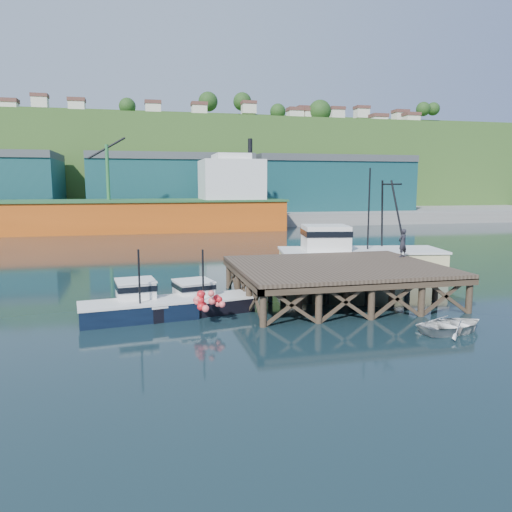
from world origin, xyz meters
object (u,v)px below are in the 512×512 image
object	(u,v)px
boat_navy	(138,304)
dinghy	(453,325)
dockworker	(403,243)
trawler	(357,255)
boat_black	(198,300)

from	to	relation	value
boat_navy	dinghy	distance (m)	15.50
boat_navy	dockworker	world-z (taller)	dockworker
trawler	boat_navy	bearing A→B (deg)	-142.80
boat_navy	trawler	world-z (taller)	trawler
boat_navy	boat_black	size ratio (longest dim) A/B	1.02
trawler	dinghy	bearing A→B (deg)	-87.00
boat_black	dockworker	bearing A→B (deg)	-0.28
boat_navy	dockworker	bearing A→B (deg)	4.61
boat_black	dinghy	xyz separation A→B (m)	(11.14, -6.48, -0.29)
boat_black	dinghy	distance (m)	12.90
dinghy	dockworker	size ratio (longest dim) A/B	1.86
boat_navy	dinghy	world-z (taller)	boat_navy
boat_black	boat_navy	bearing A→B (deg)	177.31
trawler	dinghy	xyz separation A→B (m)	(-1.68, -14.24, -1.30)
boat_navy	boat_black	bearing A→B (deg)	2.64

